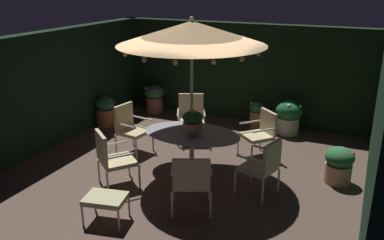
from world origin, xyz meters
TOP-DOWN VIEW (x-y plane):
  - ground_plane at (0.00, 0.00)m, footprint 6.85×6.75m
  - hedge_backdrop_rear at (0.00, 3.23)m, footprint 6.85×0.30m
  - hedge_backdrop_left at (-3.27, 0.00)m, footprint 0.30×6.75m
  - patio_dining_table at (0.06, -0.06)m, footprint 1.86×1.23m
  - patio_umbrella at (0.06, -0.06)m, footprint 2.61×2.61m
  - centerpiece_planter at (0.15, -0.21)m, footprint 0.37×0.37m
  - patio_chair_north at (1.55, -0.46)m, footprint 0.69×0.69m
  - patio_chair_northeast at (1.08, 1.08)m, footprint 0.79×0.79m
  - patio_chair_east at (-0.59, 1.34)m, footprint 0.81×0.81m
  - patio_chair_southeast at (-1.46, 0.18)m, footprint 0.67×0.65m
  - patio_chair_south at (-0.90, -1.27)m, footprint 0.83×0.83m
  - patio_chair_southwest at (0.70, -1.45)m, footprint 0.78×0.76m
  - ottoman_footrest at (-0.36, -2.20)m, footprint 0.68×0.56m
  - potted_plant_right_far at (-2.33, 2.73)m, footprint 0.53×0.53m
  - potted_plant_back_center at (-2.90, 1.31)m, footprint 0.49×0.49m
  - potted_plant_left_near at (2.66, 0.53)m, footprint 0.51×0.51m
  - potted_plant_back_right at (0.54, 2.69)m, footprint 0.37×0.37m
  - potted_plant_right_near at (1.32, 2.61)m, footprint 0.63×0.63m

SIDE VIEW (x-z plane):
  - ground_plane at x=0.00m, z-range -0.02..0.00m
  - potted_plant_back_right at x=0.54m, z-range 0.02..0.66m
  - potted_plant_left_near at x=2.66m, z-range 0.02..0.68m
  - ottoman_footrest at x=-0.36m, z-range 0.15..0.56m
  - potted_plant_back_center at x=-2.90m, z-range 0.01..0.74m
  - potted_plant_right_far at x=-2.33m, z-range 0.03..0.77m
  - potted_plant_right_near at x=1.32m, z-range 0.04..0.83m
  - patio_chair_northeast at x=1.08m, z-range 0.07..1.01m
  - patio_chair_north at x=1.55m, z-range 0.07..1.05m
  - patio_chair_southeast at x=-1.46m, z-range 0.06..1.07m
  - patio_chair_east at x=-0.59m, z-range 0.06..1.08m
  - patio_chair_southwest at x=0.70m, z-range 0.09..1.06m
  - patio_chair_south at x=-0.90m, z-range 0.06..1.08m
  - patio_dining_table at x=0.06m, z-range 0.25..0.99m
  - centerpiece_planter at x=0.15m, z-range 0.78..1.29m
  - hedge_backdrop_rear at x=0.00m, z-range 0.00..2.43m
  - hedge_backdrop_left at x=-3.27m, z-range 0.00..2.43m
  - patio_umbrella at x=0.06m, z-range 1.14..3.98m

